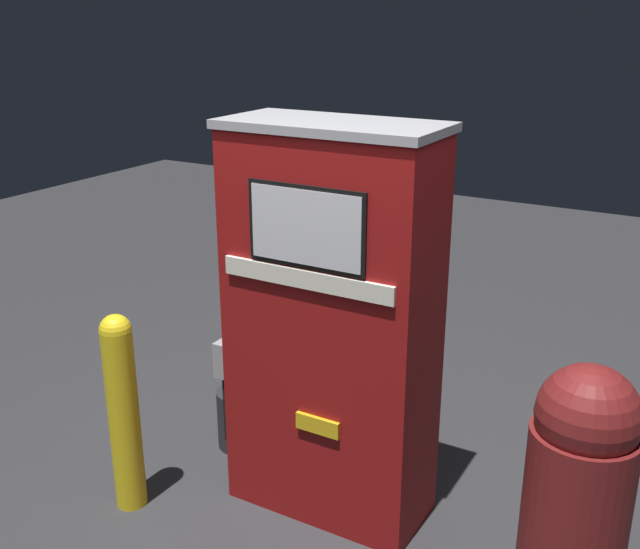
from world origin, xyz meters
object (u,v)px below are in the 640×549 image
Objects in this scene: trash_bin at (580,476)px; safety_bollard at (123,408)px; gas_pump at (331,327)px; squeegee_bucket at (241,417)px.

safety_bollard is at bearing -164.58° from trash_bin.
gas_pump is 1.86× the size of safety_bollard.
trash_bin is 1.92m from squeegee_bucket.
squeegee_bucket is at bearing 77.09° from safety_bollard.
safety_bollard is 2.13m from trash_bin.
gas_pump reaches higher than squeegee_bucket.
gas_pump is 1.26m from trash_bin.
safety_bollard is at bearing -102.91° from squeegee_bucket.
gas_pump is at bearing -16.61° from squeegee_bucket.
trash_bin reaches higher than squeegee_bucket.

